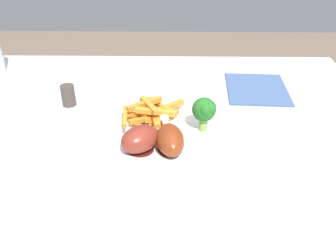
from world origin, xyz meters
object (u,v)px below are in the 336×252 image
dining_table (147,170)px  chicken_drumstick_near (170,139)px  carrot_fries_pile (151,114)px  dinner_plate (168,138)px  pepper_shaker (68,95)px  chicken_drumstick_far (141,138)px  broccoli_floret_front (205,110)px

dining_table → chicken_drumstick_near: chicken_drumstick_near is taller
dining_table → carrot_fries_pile: bearing=1.0°
dinner_plate → pepper_shaker: pepper_shaker is taller
chicken_drumstick_far → dining_table: bearing=91.1°
chicken_drumstick_near → dining_table: bearing=117.8°
dining_table → pepper_shaker: bearing=153.3°
broccoli_floret_front → pepper_shaker: bearing=157.0°
chicken_drumstick_near → pepper_shaker: chicken_drumstick_near is taller
dining_table → pepper_shaker: 0.23m
carrot_fries_pile → broccoli_floret_front: bearing=-19.0°
carrot_fries_pile → chicken_drumstick_near: (0.04, -0.10, 0.01)m
dinner_plate → chicken_drumstick_far: 0.07m
chicken_drumstick_near → pepper_shaker: 0.29m
carrot_fries_pile → chicken_drumstick_near: bearing=-68.4°
carrot_fries_pile → pepper_shaker: 0.20m
broccoli_floret_front → carrot_fries_pile: broccoli_floret_front is taller
dining_table → pepper_shaker: size_ratio=21.87×
chicken_drumstick_near → broccoli_floret_front: bearing=43.8°
carrot_fries_pile → dinner_plate: bearing=-56.5°
broccoli_floret_front → pepper_shaker: 0.31m
dinner_plate → pepper_shaker: bearing=147.8°
broccoli_floret_front → chicken_drumstick_near: bearing=-136.2°
dinner_plate → broccoli_floret_front: size_ratio=4.36×
dining_table → chicken_drumstick_far: 0.17m
dinner_plate → pepper_shaker: size_ratio=6.28×
carrot_fries_pile → pepper_shaker: size_ratio=2.78×
dining_table → broccoli_floret_front: (0.11, -0.04, 0.17)m
pepper_shaker → chicken_drumstick_near: bearing=-39.3°
dinner_plate → carrot_fries_pile: (-0.03, 0.05, 0.02)m
dinner_plate → chicken_drumstick_far: (-0.05, -0.04, 0.03)m
dining_table → chicken_drumstick_far: (0.00, -0.10, 0.14)m
dinner_plate → chicken_drumstick_near: bearing=-85.1°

